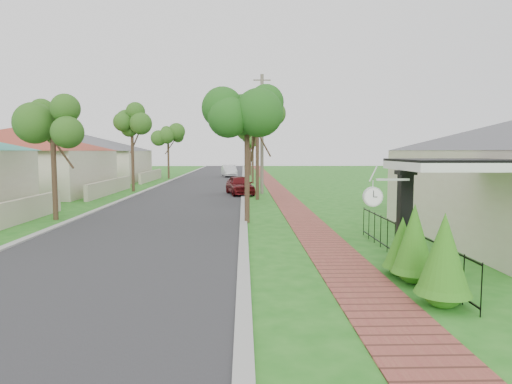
# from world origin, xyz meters

# --- Properties ---
(ground) EXTENTS (160.00, 160.00, 0.00)m
(ground) POSITION_xyz_m (0.00, 0.00, 0.00)
(ground) COLOR #1F6A19
(ground) RESTS_ON ground
(road) EXTENTS (7.00, 120.00, 0.02)m
(road) POSITION_xyz_m (-3.00, 20.00, 0.00)
(road) COLOR #28282B
(road) RESTS_ON ground
(kerb_right) EXTENTS (0.30, 120.00, 0.10)m
(kerb_right) POSITION_xyz_m (0.65, 20.00, 0.00)
(kerb_right) COLOR #9E9E99
(kerb_right) RESTS_ON ground
(kerb_left) EXTENTS (0.30, 120.00, 0.10)m
(kerb_left) POSITION_xyz_m (-6.65, 20.00, 0.00)
(kerb_left) COLOR #9E9E99
(kerb_left) RESTS_ON ground
(sidewalk) EXTENTS (1.50, 120.00, 0.03)m
(sidewalk) POSITION_xyz_m (3.25, 20.00, 0.00)
(sidewalk) COLOR brown
(sidewalk) RESTS_ON ground
(porch_post) EXTENTS (0.48, 0.48, 2.52)m
(porch_post) POSITION_xyz_m (4.55, -1.00, 1.12)
(porch_post) COLOR black
(porch_post) RESTS_ON ground
(picket_fence) EXTENTS (0.03, 8.02, 1.00)m
(picket_fence) POSITION_xyz_m (4.90, -0.00, 0.53)
(picket_fence) COLOR black
(picket_fence) RESTS_ON ground
(street_trees) EXTENTS (10.70, 37.65, 5.89)m
(street_trees) POSITION_xyz_m (-2.87, 26.84, 4.54)
(street_trees) COLOR #382619
(street_trees) RESTS_ON ground
(hedge_row) EXTENTS (0.93, 3.13, 1.87)m
(hedge_row) POSITION_xyz_m (4.45, -2.37, 0.84)
(hedge_row) COLOR #257016
(hedge_row) RESTS_ON ground
(far_house_red) EXTENTS (15.56, 15.56, 4.60)m
(far_house_red) POSITION_xyz_m (-14.97, 20.00, 2.34)
(far_house_red) COLOR beige
(far_house_red) RESTS_ON ground
(far_house_grey) EXTENTS (15.56, 15.56, 4.60)m
(far_house_grey) POSITION_xyz_m (-14.97, 34.00, 2.34)
(far_house_grey) COLOR beige
(far_house_grey) RESTS_ON ground
(parked_car_red) EXTENTS (2.27, 4.05, 1.30)m
(parked_car_red) POSITION_xyz_m (0.40, 19.15, 0.65)
(parked_car_red) COLOR #590D10
(parked_car_red) RESTS_ON ground
(parked_car_white) EXTENTS (2.05, 4.36, 1.38)m
(parked_car_white) POSITION_xyz_m (-1.00, 40.71, 0.69)
(parked_car_white) COLOR silver
(parked_car_white) RESTS_ON ground
(near_tree) EXTENTS (2.18, 2.18, 5.60)m
(near_tree) POSITION_xyz_m (0.80, 7.00, 4.47)
(near_tree) COLOR #382619
(near_tree) RESTS_ON ground
(utility_pole) EXTENTS (1.20, 0.24, 8.23)m
(utility_pole) POSITION_xyz_m (1.94, 20.00, 4.17)
(utility_pole) COLOR #6E6556
(utility_pole) RESTS_ON ground
(station_clock) EXTENTS (1.08, 0.13, 0.65)m
(station_clock) POSITION_xyz_m (3.68, -1.40, 1.95)
(station_clock) COLOR silver
(station_clock) RESTS_ON ground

